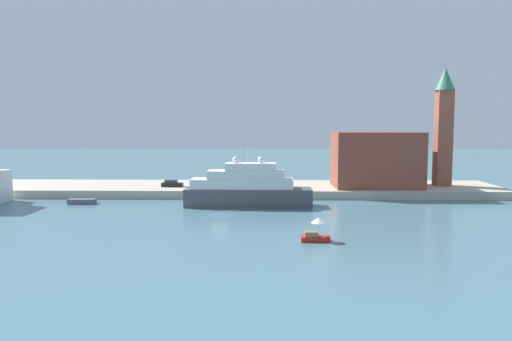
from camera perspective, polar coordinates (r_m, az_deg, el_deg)
name	(u,v)px	position (r m, az deg, el deg)	size (l,w,h in m)	color
ground	(219,215)	(80.02, -4.22, -5.04)	(400.00, 400.00, 0.00)	slate
quay_dock	(231,189)	(104.94, -2.90, -2.09)	(110.00, 18.86, 1.61)	#B7AD99
large_yacht	(247,189)	(87.61, -1.06, -2.09)	(22.04, 4.97, 10.51)	#4C4C51
small_motorboat	(316,232)	(62.56, 6.76, -6.94)	(3.53, 1.86, 2.98)	#B22319
work_barge	(82,201)	(95.64, -19.12, -3.33)	(4.84, 1.71, 0.91)	#595966
harbor_building	(376,159)	(104.43, 13.44, 1.23)	(17.00, 12.09, 11.09)	brown
bell_tower	(444,122)	(109.91, 20.50, 5.21)	(4.00, 4.00, 24.05)	#93513D
parked_car	(172,184)	(103.30, -9.49, -1.50)	(4.31, 1.64, 1.37)	black
person_figure	(197,182)	(102.99, -6.68, -1.35)	(0.36, 0.36, 1.76)	#4C4C4C
mooring_bollard	(230,188)	(96.47, -2.97, -2.05)	(0.49, 0.49, 0.75)	black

